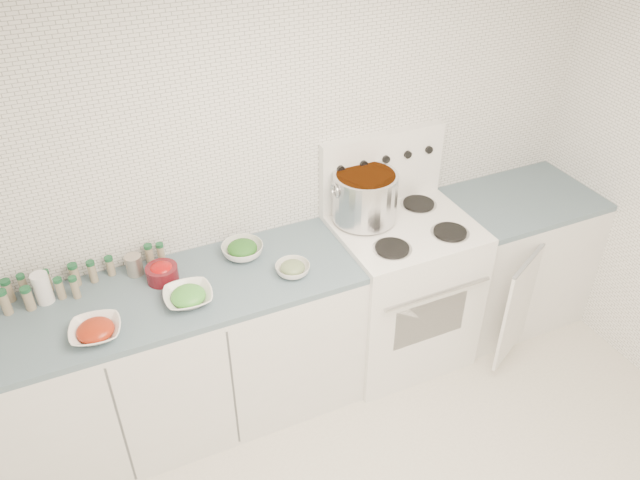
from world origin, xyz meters
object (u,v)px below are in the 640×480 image
Objects in this scene: stock_pot at (365,195)px; bowl_tomato at (95,330)px; bowl_snowpea at (188,296)px; stove at (399,286)px.

bowl_tomato is (-1.50, -0.30, -0.16)m from stock_pot.
bowl_snowpea is (-1.06, -0.24, -0.16)m from stock_pot.
stove is at bearing 5.43° from bowl_tomato.
bowl_snowpea reaches higher than bowl_tomato.
stock_pot is at bearing 11.42° from bowl_tomato.
stock_pot reaches higher than bowl_tomato.
bowl_tomato is at bearing -172.29° from bowl_snowpea.
stove reaches higher than bowl_tomato.
stove is 0.64m from stock_pot.
stock_pot is at bearing 141.82° from stove.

